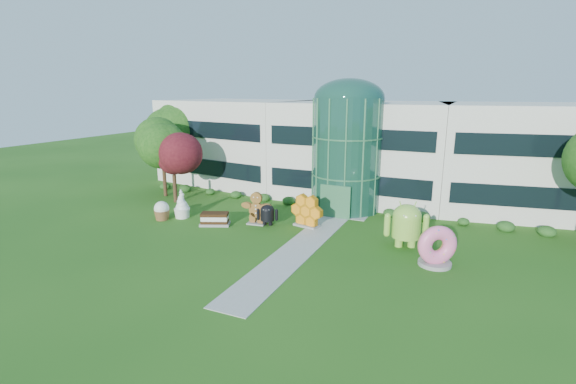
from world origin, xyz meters
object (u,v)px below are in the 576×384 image
at_px(android_black, 267,213).
at_px(donut, 436,245).
at_px(android_green, 407,222).
at_px(gingerbread, 257,208).

xyz_separation_m(android_black, donut, (12.92, -2.66, 0.30)).
relative_size(android_green, gingerbread, 1.23).
distance_m(android_green, gingerbread, 11.69).
xyz_separation_m(android_green, gingerbread, (-11.68, 0.18, -0.44)).
height_order(android_black, donut, donut).
distance_m(android_green, donut, 3.28).
relative_size(android_black, gingerbread, 0.70).
height_order(android_green, android_black, android_green).
relative_size(android_green, donut, 1.36).
relative_size(android_green, android_black, 1.76).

